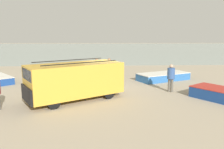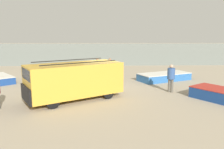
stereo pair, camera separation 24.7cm
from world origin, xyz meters
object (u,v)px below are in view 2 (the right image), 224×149
fisherman_1 (97,67)px  fisherman_2 (110,67)px  fishing_rowboat_0 (166,77)px  parked_van (75,79)px  fisherman_3 (171,76)px

fisherman_1 → fisherman_2: (0.99, -0.10, 0.01)m
fishing_rowboat_0 → fisherman_2: bearing=153.4°
parked_van → fisherman_1: bearing=-132.2°
fisherman_2 → parked_van: bearing=96.1°
fisherman_2 → fisherman_1: bearing=20.9°
parked_van → fisherman_3: 5.91m
parked_van → fishing_rowboat_0: parked_van is taller
fishing_rowboat_0 → fisherman_3: size_ratio=2.91×
fishing_rowboat_0 → fisherman_2: size_ratio=2.90×
fishing_rowboat_0 → fisherman_3: 3.94m
fisherman_1 → fisherman_3: fisherman_3 is taller
fisherman_3 → fishing_rowboat_0: bearing=21.4°
parked_van → fisherman_3: parked_van is taller
fisherman_1 → parked_van: bearing=-111.1°
fishing_rowboat_0 → fisherman_1: 5.48m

